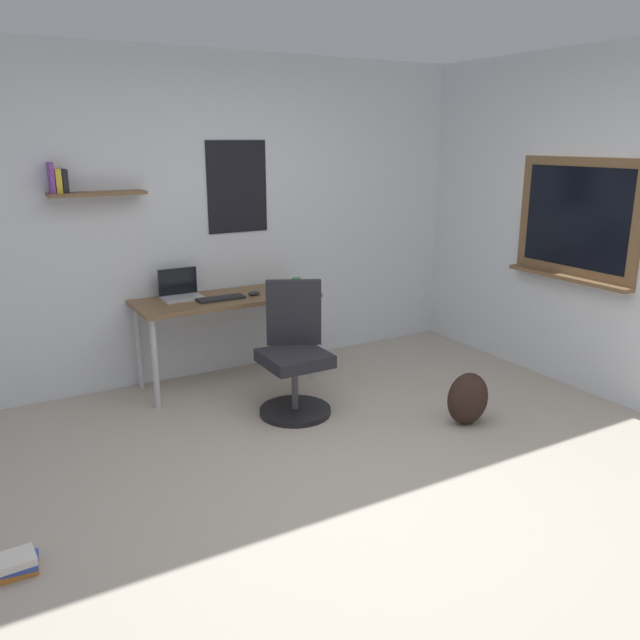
# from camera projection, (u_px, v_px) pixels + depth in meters

# --- Properties ---
(ground_plane) EXTENTS (5.20, 5.20, 0.00)m
(ground_plane) POSITION_uv_depth(u_px,v_px,m) (368.00, 502.00, 3.56)
(ground_plane) COLOR #ADA393
(ground_plane) RESTS_ON ground
(wall_back) EXTENTS (5.00, 0.30, 2.60)m
(wall_back) POSITION_uv_depth(u_px,v_px,m) (202.00, 219.00, 5.25)
(wall_back) COLOR silver
(wall_back) RESTS_ON ground
(desk) EXTENTS (1.44, 0.57, 0.72)m
(desk) POSITION_uv_depth(u_px,v_px,m) (227.00, 306.00, 5.14)
(desk) COLOR brown
(desk) RESTS_ON ground
(office_chair) EXTENTS (0.54, 0.56, 0.95)m
(office_chair) POSITION_uv_depth(u_px,v_px,m) (294.00, 358.00, 4.66)
(office_chair) COLOR black
(office_chair) RESTS_ON ground
(laptop) EXTENTS (0.31, 0.21, 0.23)m
(laptop) POSITION_uv_depth(u_px,v_px,m) (181.00, 291.00, 5.07)
(laptop) COLOR #ADAFB5
(laptop) RESTS_ON desk
(keyboard) EXTENTS (0.37, 0.13, 0.02)m
(keyboard) POSITION_uv_depth(u_px,v_px,m) (221.00, 298.00, 5.02)
(keyboard) COLOR black
(keyboard) RESTS_ON desk
(computer_mouse) EXTENTS (0.10, 0.06, 0.03)m
(computer_mouse) POSITION_uv_depth(u_px,v_px,m) (254.00, 293.00, 5.16)
(computer_mouse) COLOR #262628
(computer_mouse) RESTS_ON desk
(coffee_mug) EXTENTS (0.08, 0.08, 0.09)m
(coffee_mug) POSITION_uv_depth(u_px,v_px,m) (296.00, 283.00, 5.39)
(coffee_mug) COLOR #338C4C
(coffee_mug) RESTS_ON desk
(backpack) EXTENTS (0.32, 0.22, 0.37)m
(backpack) POSITION_uv_depth(u_px,v_px,m) (468.00, 399.00, 4.50)
(backpack) COLOR black
(backpack) RESTS_ON ground
(book_stack_on_floor) EXTENTS (0.23, 0.18, 0.09)m
(book_stack_on_floor) POSITION_uv_depth(u_px,v_px,m) (12.00, 565.00, 2.96)
(book_stack_on_floor) COLOR orange
(book_stack_on_floor) RESTS_ON ground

